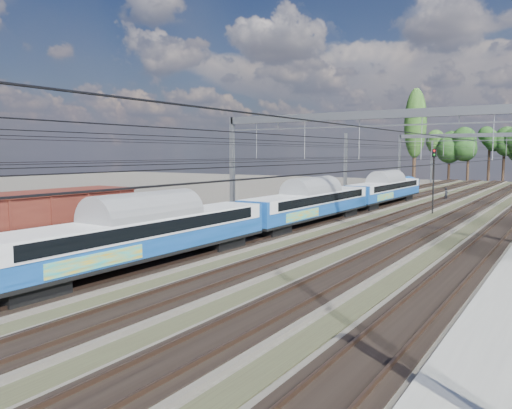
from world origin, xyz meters
The scene contains 6 objects.
track_bed centered at (0.00, 45.00, 0.10)m, with size 21.00×130.00×0.34m.
catenary centered at (0.33, 52.69, 6.40)m, with size 25.65×130.00×9.00m.
poplar centered at (-14.50, 98.00, 11.89)m, with size 4.40×4.40×19.04m.
emu_train centered at (-4.50, 30.96, 2.29)m, with size 2.66×56.29×3.88m.
worker centered at (-0.13, 60.39, 0.83)m, with size 0.60×0.40×1.65m, color black.
signal_near centered at (1.88, 45.01, 4.01)m, with size 0.43×0.39×6.34m.
Camera 1 is at (13.66, -5.19, 5.93)m, focal length 35.00 mm.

